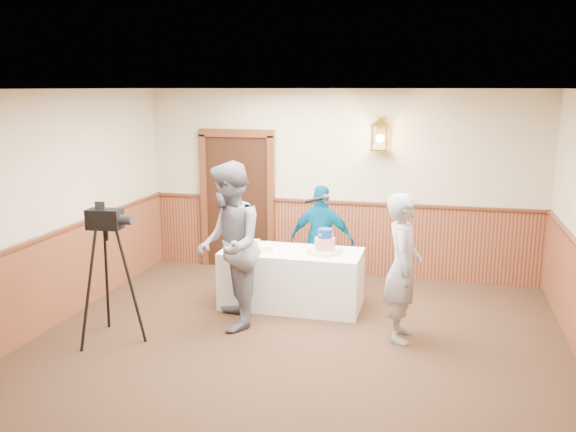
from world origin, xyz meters
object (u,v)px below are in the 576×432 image
(tiered_cake, at_px, (325,244))
(tv_camera_rig, at_px, (109,282))
(interviewer, at_px, (229,246))
(baker, at_px, (403,267))
(sheet_cake_yellow, at_px, (257,247))
(display_table, at_px, (292,278))
(assistant_p, at_px, (322,240))
(sheet_cake_green, at_px, (246,244))

(tiered_cake, bearing_deg, tv_camera_rig, -145.46)
(interviewer, height_order, tv_camera_rig, interviewer)
(baker, height_order, tv_camera_rig, baker)
(sheet_cake_yellow, distance_m, baker, 2.00)
(display_table, height_order, assistant_p, assistant_p)
(sheet_cake_yellow, relative_size, sheet_cake_green, 1.13)
(sheet_cake_green, height_order, assistant_p, assistant_p)
(sheet_cake_yellow, xyz_separation_m, assistant_p, (0.72, 0.67, -0.03))
(display_table, relative_size, interviewer, 0.91)
(sheet_cake_yellow, xyz_separation_m, baker, (1.89, -0.65, 0.06))
(tiered_cake, distance_m, sheet_cake_green, 1.09)
(sheet_cake_green, bearing_deg, baker, -20.13)
(baker, bearing_deg, tiered_cake, 55.19)
(interviewer, xyz_separation_m, tv_camera_rig, (-1.17, -0.72, -0.31))
(display_table, distance_m, sheet_cake_green, 0.76)
(tiered_cake, bearing_deg, baker, -33.14)
(baker, bearing_deg, sheet_cake_yellow, 69.41)
(display_table, bearing_deg, interviewer, -123.52)
(baker, bearing_deg, assistant_p, 39.99)
(sheet_cake_green, xyz_separation_m, assistant_p, (0.91, 0.55, -0.03))
(sheet_cake_green, bearing_deg, assistant_p, 31.27)
(tv_camera_rig, bearing_deg, tiered_cake, 29.17)
(sheet_cake_green, relative_size, baker, 0.20)
(tiered_cake, xyz_separation_m, sheet_cake_green, (-1.08, 0.11, -0.09))
(sheet_cake_green, distance_m, assistant_p, 1.07)
(display_table, height_order, tv_camera_rig, tv_camera_rig)
(tiered_cake, height_order, assistant_p, assistant_p)
(display_table, bearing_deg, sheet_cake_green, 176.33)
(tiered_cake, xyz_separation_m, sheet_cake_yellow, (-0.89, -0.01, -0.09))
(interviewer, relative_size, baker, 1.18)
(display_table, bearing_deg, sheet_cake_yellow, -170.36)
(display_table, xyz_separation_m, sheet_cake_yellow, (-0.44, -0.07, 0.41))
(baker, bearing_deg, interviewer, 91.57)
(display_table, relative_size, assistant_p, 1.18)
(display_table, distance_m, assistant_p, 0.76)
(sheet_cake_yellow, xyz_separation_m, tv_camera_rig, (-1.28, -1.49, -0.11))
(assistant_p, height_order, tv_camera_rig, assistant_p)
(sheet_cake_yellow, height_order, sheet_cake_green, same)
(sheet_cake_yellow, xyz_separation_m, sheet_cake_green, (-0.19, 0.12, 0.00))
(interviewer, distance_m, baker, 2.02)
(tiered_cake, bearing_deg, display_table, 171.52)
(sheet_cake_yellow, bearing_deg, display_table, 9.64)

